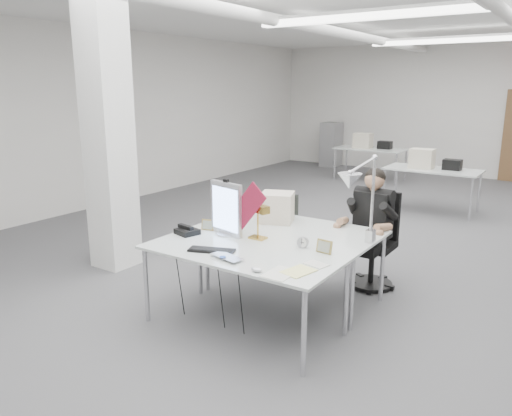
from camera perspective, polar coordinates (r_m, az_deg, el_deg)
The scene contains 23 objects.
room_shell at distance 6.56m, azimuth 12.31°, elevation 9.22°, with size 10.04×14.04×3.24m.
desk_main at distance 4.47m, azimuth -1.51°, elevation -5.04°, with size 1.80×0.90×0.03m, color silver.
desk_second at distance 5.20m, azimuth 4.25°, elevation -2.35°, with size 1.80×0.90×0.03m, color silver.
bg_desk_a at distance 9.34m, azimuth 19.53°, elevation 4.15°, with size 1.60×0.80×0.03m, color silver.
bg_desk_b at distance 12.02m, azimuth 12.97°, elevation 6.60°, with size 1.60×0.80×0.03m, color silver.
filing_cabinet at distance 14.02m, azimuth 8.58°, elevation 7.20°, with size 0.45×0.55×1.20m, color gray.
office_chair at distance 5.63m, azimuth 13.18°, elevation -3.96°, with size 0.49×0.49×1.00m, color black, non-canonical shape.
seated_person at distance 5.48m, azimuth 13.23°, elevation -0.13°, with size 0.47×0.59×0.89m, color black, non-canonical shape.
monitor at distance 4.88m, azimuth -3.42°, elevation -0.08°, with size 0.42×0.04×0.53m, color silver.
pennant at distance 4.69m, azimuth -1.13°, elevation 0.03°, with size 0.50×0.01×0.21m, color maroon.
keyboard at distance 4.46m, azimuth -5.09°, elevation -4.84°, with size 0.41×0.14×0.02m, color black.
laptop at distance 4.23m, azimuth -3.82°, elevation -5.81°, with size 0.32×0.20×0.02m, color #B1B1B6.
mouse at distance 3.97m, azimuth 0.09°, elevation -7.05°, with size 0.10×0.06×0.04m, color silver.
bankers_lamp at distance 4.76m, azimuth 0.21°, elevation -1.66°, with size 0.29×0.11×0.32m, color #BC823A, non-canonical shape.
desk_phone at distance 4.99m, azimuth -7.86°, elevation -2.69°, with size 0.21×0.19×0.05m, color black.
picture_frame_left at distance 5.09m, azimuth -5.50°, elevation -1.92°, with size 0.14×0.01×0.11m, color #A28646.
picture_frame_right at distance 4.43m, azimuth 7.81°, elevation -4.38°, with size 0.15×0.01×0.12m, color #9D8543.
desk_clock at distance 4.55m, azimuth 5.37°, elevation -3.93°, with size 0.11×0.11×0.03m, color #A3A2A6.
paper_stack_a at distance 3.94m, azimuth 2.83°, elevation -7.47°, with size 0.21×0.29×0.01m, color silver.
paper_stack_b at distance 3.99m, azimuth 4.87°, elevation -7.21°, with size 0.19×0.26×0.01m, color #EEEC8E.
paper_stack_c at distance 4.16m, azimuth 6.90°, elevation -6.40°, with size 0.19×0.13×0.01m, color silver.
beige_monitor at distance 5.36m, azimuth 2.43°, elevation 0.07°, with size 0.34×0.32×0.32m, color beige.
architect_lamp at distance 4.47m, azimuth 12.07°, elevation 1.28°, with size 0.26×0.75×0.97m, color silver, non-canonical shape.
Camera 1 is at (2.45, -5.95, 2.19)m, focal length 35.00 mm.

